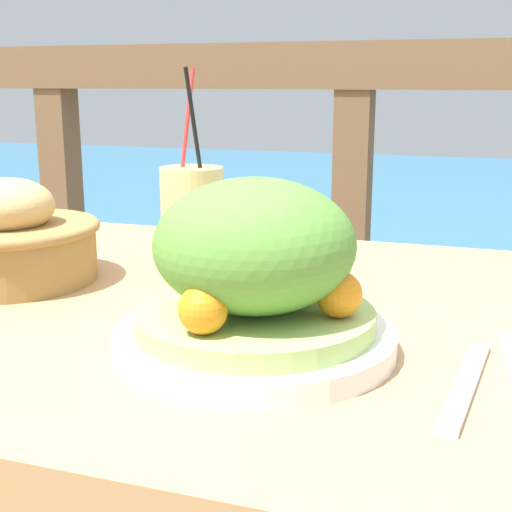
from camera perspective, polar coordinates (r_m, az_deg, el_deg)
patio_table at (r=0.81m, az=-2.79°, el=-11.06°), size 1.17×0.70×0.75m
railing_fence at (r=1.47m, az=7.64°, el=3.60°), size 2.80×0.08×1.06m
sea_backdrop at (r=4.01m, az=14.35°, el=2.06°), size 12.00×4.00×0.39m
salad_plate at (r=0.62m, az=-0.11°, el=-1.74°), size 0.25×0.25×0.15m
drink_glass at (r=0.88m, az=-5.11°, el=2.89°), size 0.08×0.08×0.25m
bread_basket at (r=0.89m, az=-19.24°, el=1.14°), size 0.21×0.21×0.12m
fork at (r=0.59m, az=16.46°, el=-9.74°), size 0.03×0.18×0.00m
orange_near_basket at (r=1.22m, az=-18.41°, el=3.84°), size 0.07×0.07×0.07m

